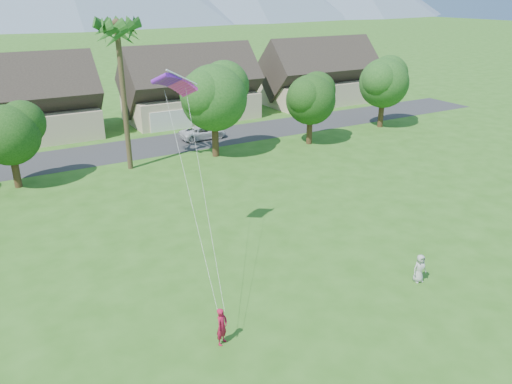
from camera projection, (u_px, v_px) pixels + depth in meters
ground at (371, 348)px, 21.57m from camera, size 500.00×500.00×0.00m
street at (134, 149)px, 48.91m from camera, size 90.00×7.00×0.01m
kite_flyer at (222, 326)px, 21.54m from camera, size 0.77×0.70×1.76m
watcher at (420, 268)px, 26.26m from camera, size 0.84×0.63×1.57m
parked_car at (203, 133)px, 52.08m from camera, size 4.89×2.28×1.35m
houses_row at (111, 98)px, 55.09m from camera, size 72.75×8.19×8.86m
tree_row at (137, 113)px, 41.67m from camera, size 62.27×6.67×8.45m
fan_palm at (117, 26)px, 39.17m from camera, size 3.00×3.00×13.80m
parafoil_kite at (175, 82)px, 26.27m from camera, size 2.86×1.45×0.50m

